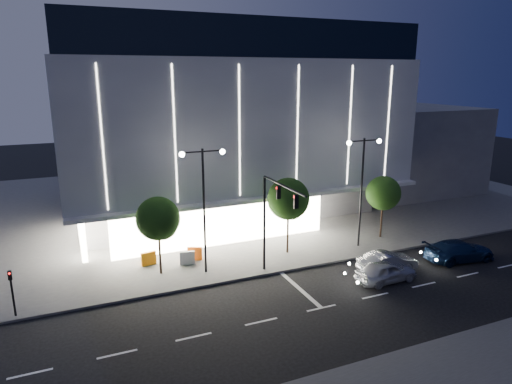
{
  "coord_description": "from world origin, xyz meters",
  "views": [
    {
      "loc": [
        -11.51,
        -22.97,
        13.78
      ],
      "look_at": [
        1.82,
        8.22,
        5.0
      ],
      "focal_mm": 32.0,
      "sensor_mm": 36.0,
      "label": 1
    }
  ],
  "objects_px": {
    "car_lead": "(386,271)",
    "barrier_b": "(187,258)",
    "street_lamp_west": "(204,193)",
    "tree_left": "(158,221)",
    "street_lamp_east": "(362,177)",
    "car_third": "(459,251)",
    "barrier_a": "(149,259)",
    "tree_mid": "(288,201)",
    "car_second": "(387,262)",
    "barrier_c": "(195,253)",
    "traffic_mast": "(273,210)",
    "tree_right": "(383,195)",
    "ped_signal_far": "(12,288)"
  },
  "relations": [
    {
      "from": "tree_mid",
      "to": "car_third",
      "type": "bearing_deg",
      "value": -28.94
    },
    {
      "from": "street_lamp_west",
      "to": "tree_left",
      "type": "relative_size",
      "value": 1.57
    },
    {
      "from": "car_second",
      "to": "car_third",
      "type": "distance_m",
      "value": 6.32
    },
    {
      "from": "traffic_mast",
      "to": "barrier_b",
      "type": "relative_size",
      "value": 6.43
    },
    {
      "from": "traffic_mast",
      "to": "street_lamp_east",
      "type": "bearing_deg",
      "value": 16.48
    },
    {
      "from": "street_lamp_west",
      "to": "tree_left",
      "type": "xyz_separation_m",
      "value": [
        -2.97,
        1.02,
        -1.92
      ]
    },
    {
      "from": "barrier_a",
      "to": "barrier_c",
      "type": "relative_size",
      "value": 1.0
    },
    {
      "from": "car_third",
      "to": "street_lamp_west",
      "type": "bearing_deg",
      "value": 80.85
    },
    {
      "from": "tree_left",
      "to": "barrier_b",
      "type": "distance_m",
      "value": 4.07
    },
    {
      "from": "street_lamp_east",
      "to": "tree_mid",
      "type": "distance_m",
      "value": 6.27
    },
    {
      "from": "car_second",
      "to": "car_lead",
      "type": "bearing_deg",
      "value": 140.5
    },
    {
      "from": "street_lamp_east",
      "to": "barrier_c",
      "type": "relative_size",
      "value": 8.18
    },
    {
      "from": "street_lamp_west",
      "to": "tree_mid",
      "type": "bearing_deg",
      "value": 8.26
    },
    {
      "from": "barrier_a",
      "to": "barrier_b",
      "type": "height_order",
      "value": "same"
    },
    {
      "from": "car_lead",
      "to": "car_third",
      "type": "relative_size",
      "value": 0.8
    },
    {
      "from": "car_lead",
      "to": "barrier_c",
      "type": "xyz_separation_m",
      "value": [
        -11.07,
        8.48,
        -0.09
      ]
    },
    {
      "from": "tree_mid",
      "to": "barrier_a",
      "type": "bearing_deg",
      "value": 170.39
    },
    {
      "from": "car_second",
      "to": "barrier_c",
      "type": "height_order",
      "value": "car_second"
    },
    {
      "from": "street_lamp_west",
      "to": "tree_mid",
      "type": "distance_m",
      "value": 7.28
    },
    {
      "from": "tree_mid",
      "to": "car_lead",
      "type": "height_order",
      "value": "tree_mid"
    },
    {
      "from": "street_lamp_east",
      "to": "car_third",
      "type": "relative_size",
      "value": 1.65
    },
    {
      "from": "traffic_mast",
      "to": "tree_left",
      "type": "relative_size",
      "value": 1.24
    },
    {
      "from": "street_lamp_west",
      "to": "street_lamp_east",
      "type": "xyz_separation_m",
      "value": [
        13.0,
        0.0,
        0.0
      ]
    },
    {
      "from": "car_second",
      "to": "barrier_a",
      "type": "distance_m",
      "value": 17.36
    },
    {
      "from": "car_third",
      "to": "barrier_a",
      "type": "xyz_separation_m",
      "value": [
        -21.93,
        8.08,
        -0.14
      ]
    },
    {
      "from": "tree_right",
      "to": "barrier_c",
      "type": "relative_size",
      "value": 5.01
    },
    {
      "from": "car_third",
      "to": "barrier_c",
      "type": "relative_size",
      "value": 4.95
    },
    {
      "from": "barrier_b",
      "to": "barrier_c",
      "type": "bearing_deg",
      "value": 50.57
    },
    {
      "from": "street_lamp_west",
      "to": "car_second",
      "type": "bearing_deg",
      "value": -21.4
    },
    {
      "from": "street_lamp_west",
      "to": "tree_right",
      "type": "bearing_deg",
      "value": 3.64
    },
    {
      "from": "street_lamp_west",
      "to": "car_third",
      "type": "height_order",
      "value": "street_lamp_west"
    },
    {
      "from": "barrier_b",
      "to": "tree_mid",
      "type": "bearing_deg",
      "value": 5.88
    },
    {
      "from": "car_second",
      "to": "barrier_a",
      "type": "height_order",
      "value": "car_second"
    },
    {
      "from": "ped_signal_far",
      "to": "car_third",
      "type": "relative_size",
      "value": 0.55
    },
    {
      "from": "car_second",
      "to": "street_lamp_east",
      "type": "bearing_deg",
      "value": -8.12
    },
    {
      "from": "traffic_mast",
      "to": "car_second",
      "type": "xyz_separation_m",
      "value": [
        8.12,
        -2.09,
        -4.31
      ]
    },
    {
      "from": "barrier_b",
      "to": "car_second",
      "type": "bearing_deg",
      "value": -15.11
    },
    {
      "from": "ped_signal_far",
      "to": "street_lamp_east",
      "type": "bearing_deg",
      "value": 3.44
    },
    {
      "from": "car_lead",
      "to": "barrier_b",
      "type": "height_order",
      "value": "car_lead"
    },
    {
      "from": "tree_left",
      "to": "traffic_mast",
      "type": "bearing_deg",
      "value": -27.84
    },
    {
      "from": "traffic_mast",
      "to": "tree_left",
      "type": "distance_m",
      "value": 7.95
    },
    {
      "from": "car_lead",
      "to": "barrier_b",
      "type": "relative_size",
      "value": 3.97
    },
    {
      "from": "street_lamp_east",
      "to": "tree_mid",
      "type": "bearing_deg",
      "value": 170.31
    },
    {
      "from": "street_lamp_west",
      "to": "barrier_a",
      "type": "bearing_deg",
      "value": 141.42
    },
    {
      "from": "street_lamp_west",
      "to": "barrier_a",
      "type": "relative_size",
      "value": 8.18
    },
    {
      "from": "street_lamp_west",
      "to": "tree_right",
      "type": "relative_size",
      "value": 1.63
    },
    {
      "from": "tree_left",
      "to": "barrier_c",
      "type": "xyz_separation_m",
      "value": [
        2.85,
        1.41,
        -3.38
      ]
    },
    {
      "from": "ped_signal_far",
      "to": "tree_mid",
      "type": "bearing_deg",
      "value": 7.55
    },
    {
      "from": "barrier_a",
      "to": "tree_right",
      "type": "bearing_deg",
      "value": -16.03
    },
    {
      "from": "tree_mid",
      "to": "barrier_c",
      "type": "distance_m",
      "value": 8.17
    }
  ]
}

